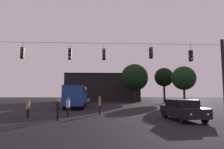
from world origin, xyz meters
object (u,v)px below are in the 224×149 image
(car_far_left, at_px, (84,100))
(tree_right_far, at_px, (184,78))
(city_bus, at_px, (77,94))
(pedestrian_near_bus, at_px, (100,104))
(car_near_right, at_px, (182,109))
(pedestrian_crossing_left, at_px, (58,107))
(pedestrian_crossing_center, at_px, (68,106))
(pedestrian_trailing, at_px, (58,109))
(pedestrian_crossing_right, at_px, (28,108))
(tree_left_silhouette, at_px, (134,78))
(tree_behind_building, at_px, (164,77))

(car_far_left, distance_m, tree_right_far, 20.06)
(city_bus, distance_m, pedestrian_near_bus, 10.29)
(city_bus, height_order, car_near_right, city_bus)
(car_far_left, bearing_deg, pedestrian_crossing_left, -89.43)
(car_near_right, bearing_deg, pedestrian_near_bus, 143.69)
(pedestrian_crossing_left, height_order, pedestrian_near_bus, pedestrian_near_bus)
(city_bus, relative_size, car_near_right, 2.49)
(pedestrian_crossing_center, height_order, pedestrian_trailing, pedestrian_crossing_center)
(pedestrian_crossing_right, bearing_deg, car_far_left, 84.58)
(pedestrian_trailing, relative_size, tree_left_silhouette, 0.19)
(car_far_left, xyz_separation_m, pedestrian_crossing_left, (0.24, -23.73, 0.13))
(pedestrian_crossing_right, bearing_deg, city_bus, 79.37)
(tree_left_silhouette, bearing_deg, tree_right_far, -28.21)
(pedestrian_crossing_center, distance_m, tree_right_far, 27.04)
(pedestrian_crossing_left, relative_size, pedestrian_crossing_center, 1.02)
(city_bus, relative_size, tree_left_silhouette, 1.33)
(car_near_right, distance_m, pedestrian_crossing_center, 9.27)
(pedestrian_crossing_left, distance_m, pedestrian_trailing, 1.32)
(pedestrian_trailing, distance_m, tree_left_silhouette, 28.53)
(pedestrian_trailing, height_order, tree_behind_building, tree_behind_building)
(pedestrian_crossing_right, bearing_deg, pedestrian_crossing_center, 13.79)
(pedestrian_crossing_right, bearing_deg, pedestrian_near_bus, 24.28)
(car_near_right, relative_size, pedestrian_crossing_left, 2.71)
(pedestrian_near_bus, height_order, tree_behind_building, tree_behind_building)
(city_bus, xyz_separation_m, tree_right_far, (19.26, 7.83, 3.07))
(car_far_left, relative_size, tree_left_silhouette, 0.54)
(city_bus, height_order, pedestrian_crossing_center, city_bus)
(pedestrian_near_bus, height_order, pedestrian_trailing, pedestrian_near_bus)
(car_far_left, relative_size, tree_right_far, 0.62)
(car_far_left, distance_m, pedestrian_crossing_right, 23.60)
(city_bus, bearing_deg, tree_left_silhouette, 49.86)
(car_near_right, relative_size, pedestrian_crossing_right, 2.96)
(pedestrian_crossing_left, bearing_deg, pedestrian_trailing, -78.38)
(city_bus, relative_size, car_far_left, 2.48)
(pedestrian_crossing_center, bearing_deg, tree_right_far, 46.28)
(pedestrian_trailing, distance_m, tree_right_far, 28.95)
(city_bus, height_order, tree_behind_building, tree_behind_building)
(city_bus, distance_m, pedestrian_trailing, 13.82)
(pedestrian_crossing_center, height_order, tree_left_silhouette, tree_left_silhouette)
(car_far_left, distance_m, pedestrian_crossing_left, 23.73)
(pedestrian_trailing, bearing_deg, city_bus, 91.79)
(pedestrian_crossing_left, height_order, tree_behind_building, tree_behind_building)
(city_bus, height_order, pedestrian_crossing_left, city_bus)
(pedestrian_crossing_center, bearing_deg, pedestrian_trailing, -98.77)
(pedestrian_near_bus, relative_size, pedestrian_trailing, 1.10)
(pedestrian_crossing_right, bearing_deg, tree_right_far, 42.96)
(tree_behind_building, bearing_deg, car_far_left, -173.07)
(car_near_right, height_order, tree_left_silhouette, tree_left_silhouette)
(pedestrian_crossing_left, bearing_deg, pedestrian_near_bus, 40.72)
(city_bus, bearing_deg, tree_right_far, 22.11)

